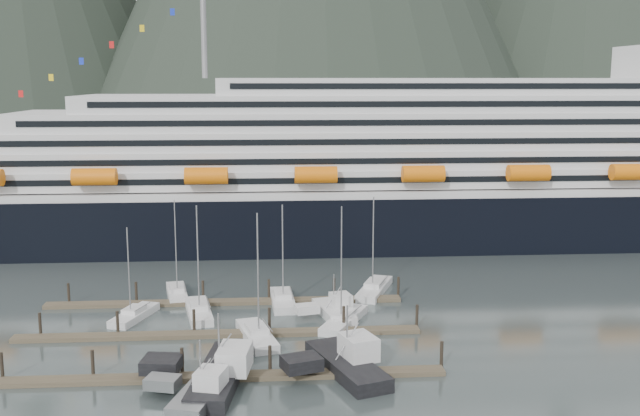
# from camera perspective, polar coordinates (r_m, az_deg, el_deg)

# --- Properties ---
(ground) EXTENTS (1600.00, 1600.00, 0.00)m
(ground) POSITION_cam_1_polar(r_m,az_deg,el_deg) (87.87, -4.52, -10.27)
(ground) COLOR #4B5957
(ground) RESTS_ON ground
(cruise_ship) EXTENTS (210.00, 30.40, 50.30)m
(cruise_ship) POSITION_cam_1_polar(r_m,az_deg,el_deg) (141.70, 7.80, 2.37)
(cruise_ship) COLOR black
(cruise_ship) RESTS_ON ground
(dock_near) EXTENTS (48.18, 2.28, 3.20)m
(dock_near) POSITION_cam_1_polar(r_m,az_deg,el_deg) (78.70, -8.24, -12.56)
(dock_near) COLOR #4E4432
(dock_near) RESTS_ON ground
(dock_mid) EXTENTS (48.18, 2.28, 3.20)m
(dock_mid) POSITION_cam_1_polar(r_m,az_deg,el_deg) (90.83, -7.66, -9.45)
(dock_mid) COLOR #4E4432
(dock_mid) RESTS_ON ground
(dock_far) EXTENTS (48.18, 2.28, 3.20)m
(dock_far) POSITION_cam_1_polar(r_m,az_deg,el_deg) (103.18, -7.22, -7.08)
(dock_far) COLOR #4E4432
(dock_far) RESTS_ON ground
(sailboat_a) EXTENTS (5.38, 9.28, 12.48)m
(sailboat_a) POSITION_cam_1_polar(r_m,az_deg,el_deg) (98.98, -13.96, -7.96)
(sailboat_a) COLOR silver
(sailboat_a) RESTS_ON ground
(sailboat_b) EXTENTS (4.66, 11.11, 15.08)m
(sailboat_b) POSITION_cam_1_polar(r_m,az_deg,el_deg) (98.80, -9.23, -7.81)
(sailboat_b) COLOR silver
(sailboat_b) RESTS_ON ground
(sailboat_c) EXTENTS (5.33, 10.91, 15.81)m
(sailboat_c) POSITION_cam_1_polar(r_m,az_deg,el_deg) (89.00, -4.83, -9.71)
(sailboat_c) COLOR silver
(sailboat_c) RESTS_ON ground
(sailboat_d) EXTENTS (7.20, 11.25, 15.51)m
(sailboat_d) POSITION_cam_1_polar(r_m,az_deg,el_deg) (94.30, 1.85, -8.55)
(sailboat_d) COLOR silver
(sailboat_d) RESTS_ON ground
(sailboat_e) EXTENTS (4.16, 9.87, 14.26)m
(sailboat_e) POSITION_cam_1_polar(r_m,az_deg,el_deg) (107.52, -10.85, -6.42)
(sailboat_e) COLOR silver
(sailboat_e) RESTS_ON ground
(sailboat_f) EXTENTS (3.52, 10.29, 14.39)m
(sailboat_f) POSITION_cam_1_polar(r_m,az_deg,el_deg) (102.28, -2.87, -7.08)
(sailboat_f) COLOR silver
(sailboat_f) RESTS_ON ground
(sailboat_g) EXTENTS (6.90, 11.97, 14.54)m
(sailboat_g) POSITION_cam_1_polar(r_m,az_deg,el_deg) (107.82, 4.16, -6.21)
(sailboat_g) COLOR silver
(sailboat_g) RESTS_ON ground
(trawler_b) EXTENTS (8.44, 10.64, 6.55)m
(trawler_b) POSITION_cam_1_polar(r_m,az_deg,el_deg) (73.93, -9.14, -13.64)
(trawler_b) COLOR gray
(trawler_b) RESTS_ON ground
(trawler_c) EXTENTS (11.30, 15.88, 7.95)m
(trawler_c) POSITION_cam_1_polar(r_m,az_deg,el_deg) (77.62, -7.80, -12.34)
(trawler_c) COLOR black
(trawler_c) RESTS_ON ground
(trawler_d) EXTENTS (11.13, 13.92, 7.99)m
(trawler_d) POSITION_cam_1_polar(r_m,az_deg,el_deg) (79.34, 1.96, -11.74)
(trawler_d) COLOR black
(trawler_d) RESTS_ON ground
(trawler_e) EXTENTS (7.75, 9.92, 6.10)m
(trawler_e) POSITION_cam_1_polar(r_m,az_deg,el_deg) (96.86, 0.99, -7.81)
(trawler_e) COLOR silver
(trawler_e) RESTS_ON ground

